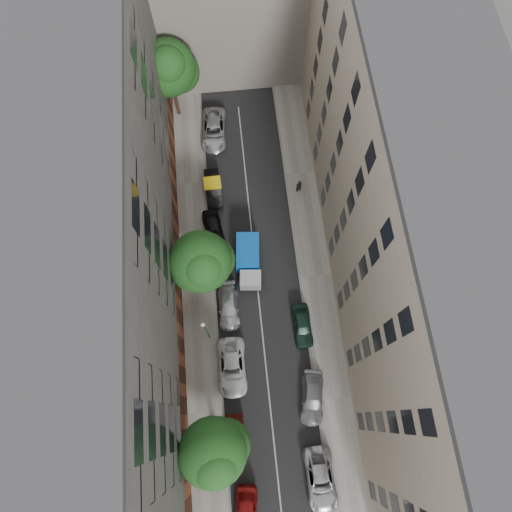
{
  "coord_description": "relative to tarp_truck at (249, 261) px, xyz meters",
  "views": [
    {
      "loc": [
        -1.3,
        -12.0,
        40.87
      ],
      "look_at": [
        -0.04,
        0.43,
        6.0
      ],
      "focal_mm": 32.0,
      "sensor_mm": 36.0,
      "label": 1
    }
  ],
  "objects": [
    {
      "name": "car_right_0",
      "position": [
        3.96,
        -18.7,
        -0.61
      ],
      "size": [
        2.35,
        5.0,
        1.38
      ],
      "primitive_type": "imported",
      "rotation": [
        0.0,
        0.0,
        0.01
      ],
      "color": "#B0B0B5",
      "rests_on": "ground"
    },
    {
      "name": "car_right_2",
      "position": [
        4.2,
        -6.3,
        -0.62
      ],
      "size": [
        1.63,
        4.01,
        1.36
      ],
      "primitive_type": "imported",
      "rotation": [
        0.0,
        0.0,
        0.01
      ],
      "color": "#152F23",
      "rests_on": "ground"
    },
    {
      "name": "sidewalk_right",
      "position": [
        6.1,
        -1.7,
        -1.22
      ],
      "size": [
        3.0,
        44.0,
        0.15
      ],
      "primitive_type": "cube",
      "color": "gray",
      "rests_on": "ground"
    },
    {
      "name": "building_right",
      "position": [
        11.6,
        -1.7,
        8.7
      ],
      "size": [
        8.0,
        44.0,
        20.0
      ],
      "primitive_type": "cube",
      "color": "tan",
      "rests_on": "ground"
    },
    {
      "name": "tree_near",
      "position": [
        -3.93,
        -15.73,
        3.87
      ],
      "size": [
        5.31,
        5.04,
        7.72
      ],
      "color": "#382619",
      "rests_on": "sidewalk_left"
    },
    {
      "name": "car_left_5",
      "position": [
        -2.74,
        8.12,
        -0.59
      ],
      "size": [
        1.65,
        4.35,
        1.42
      ],
      "primitive_type": "imported",
      "rotation": [
        0.0,
        0.0,
        0.03
      ],
      "color": "black",
      "rests_on": "ground"
    },
    {
      "name": "car_right_1",
      "position": [
        4.2,
        -12.5,
        -0.64
      ],
      "size": [
        2.6,
        4.79,
        1.32
      ],
      "primitive_type": "imported",
      "rotation": [
        0.0,
        0.0,
        -0.17
      ],
      "color": "slate",
      "rests_on": "ground"
    },
    {
      "name": "ground",
      "position": [
        0.6,
        -1.7,
        -1.3
      ],
      "size": [
        120.0,
        120.0,
        0.0
      ],
      "primitive_type": "plane",
      "color": "#4C4C49",
      "rests_on": "ground"
    },
    {
      "name": "tarp_truck",
      "position": [
        0.0,
        0.0,
        0.0
      ],
      "size": [
        2.45,
        5.26,
        2.36
      ],
      "rotation": [
        0.0,
        0.0,
        -0.1
      ],
      "color": "black",
      "rests_on": "ground"
    },
    {
      "name": "car_left_3",
      "position": [
        -2.2,
        -3.9,
        -0.65
      ],
      "size": [
        1.85,
        4.46,
        1.29
      ],
      "primitive_type": "imported",
      "rotation": [
        0.0,
        0.0,
        -0.01
      ],
      "color": "#AEAFB3",
      "rests_on": "ground"
    },
    {
      "name": "car_left_1",
      "position": [
        -2.55,
        -15.1,
        -0.64
      ],
      "size": [
        1.63,
        4.06,
        1.31
      ],
      "primitive_type": "imported",
      "rotation": [
        0.0,
        0.0,
        -0.06
      ],
      "color": "#4E140F",
      "rests_on": "ground"
    },
    {
      "name": "tree_mid",
      "position": [
        -3.9,
        -1.17,
        3.91
      ],
      "size": [
        5.49,
        5.25,
        7.84
      ],
      "color": "#382619",
      "rests_on": "sidewalk_left"
    },
    {
      "name": "car_left_4",
      "position": [
        -3.0,
        3.7,
        -0.58
      ],
      "size": [
        2.34,
        4.42,
        1.43
      ],
      "primitive_type": "imported",
      "rotation": [
        0.0,
        0.0,
        0.16
      ],
      "color": "black",
      "rests_on": "ground"
    },
    {
      "name": "tree_far",
      "position": [
        -5.7,
        17.71,
        5.37
      ],
      "size": [
        5.54,
        5.3,
        9.64
      ],
      "color": "#382619",
      "rests_on": "sidewalk_left"
    },
    {
      "name": "car_left_2",
      "position": [
        -2.33,
        -9.31,
        -0.58
      ],
      "size": [
        2.48,
        5.21,
        1.43
      ],
      "primitive_type": "imported",
      "rotation": [
        0.0,
        0.0,
        -0.02
      ],
      "color": "silver",
      "rests_on": "ground"
    },
    {
      "name": "sidewalk_left",
      "position": [
        -4.9,
        -1.7,
        -1.22
      ],
      "size": [
        3.0,
        44.0,
        0.15
      ],
      "primitive_type": "cube",
      "color": "gray",
      "rests_on": "ground"
    },
    {
      "name": "building_left",
      "position": [
        -10.4,
        -1.7,
        8.7
      ],
      "size": [
        8.0,
        44.0,
        20.0
      ],
      "primitive_type": "cube",
      "color": "#4A4745",
      "rests_on": "ground"
    },
    {
      "name": "pedestrian",
      "position": [
        5.67,
        7.33,
        -0.23
      ],
      "size": [
        0.78,
        0.65,
        1.83
      ],
      "primitive_type": "imported",
      "rotation": [
        0.0,
        0.0,
        3.51
      ],
      "color": "black",
      "rests_on": "sidewalk_right"
    },
    {
      "name": "car_left_6",
      "position": [
        -2.2,
        14.9,
        -0.55
      ],
      "size": [
        2.95,
        5.6,
        1.5
      ],
      "primitive_type": "imported",
      "rotation": [
        0.0,
        0.0,
        -0.09
      ],
      "color": "#B0B0B5",
      "rests_on": "ground"
    },
    {
      "name": "lamp_post",
      "position": [
        -4.11,
        -6.43,
        2.55
      ],
      "size": [
        0.36,
        0.36,
        5.94
      ],
      "color": "#1B5F37",
      "rests_on": "sidewalk_left"
    },
    {
      "name": "road_surface",
      "position": [
        0.6,
        -1.7,
        -1.29
      ],
      "size": [
        8.0,
        44.0,
        0.02
      ],
      "primitive_type": "cube",
      "color": "black",
      "rests_on": "ground"
    }
  ]
}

